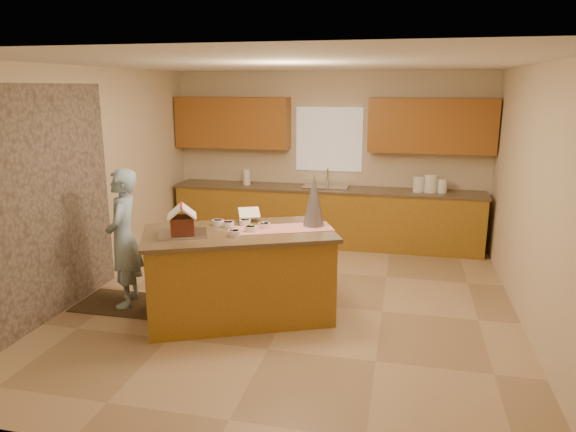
# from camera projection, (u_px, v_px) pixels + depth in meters

# --- Properties ---
(floor) EXTENTS (5.50, 5.50, 0.00)m
(floor) POSITION_uv_depth(u_px,v_px,m) (293.00, 303.00, 6.15)
(floor) COLOR tan
(floor) RESTS_ON ground
(ceiling) EXTENTS (5.50, 5.50, 0.00)m
(ceiling) POSITION_uv_depth(u_px,v_px,m) (293.00, 63.00, 5.50)
(ceiling) COLOR silver
(ceiling) RESTS_ON floor
(wall_back) EXTENTS (5.50, 5.50, 0.00)m
(wall_back) POSITION_uv_depth(u_px,v_px,m) (329.00, 158.00, 8.43)
(wall_back) COLOR beige
(wall_back) RESTS_ON floor
(wall_front) EXTENTS (5.50, 5.50, 0.00)m
(wall_front) POSITION_uv_depth(u_px,v_px,m) (198.00, 274.00, 3.22)
(wall_front) COLOR beige
(wall_front) RESTS_ON floor
(wall_left) EXTENTS (5.50, 5.50, 0.00)m
(wall_left) POSITION_uv_depth(u_px,v_px,m) (91.00, 181.00, 6.36)
(wall_left) COLOR beige
(wall_left) RESTS_ON floor
(wall_right) EXTENTS (5.50, 5.50, 0.00)m
(wall_right) POSITION_uv_depth(u_px,v_px,m) (535.00, 201.00, 5.29)
(wall_right) COLOR beige
(wall_right) RESTS_ON floor
(stone_accent) EXTENTS (0.00, 2.50, 2.50)m
(stone_accent) POSITION_uv_depth(u_px,v_px,m) (51.00, 203.00, 5.62)
(stone_accent) COLOR gray
(stone_accent) RESTS_ON wall_left
(window_curtain) EXTENTS (1.05, 0.03, 1.00)m
(window_curtain) POSITION_uv_depth(u_px,v_px,m) (329.00, 139.00, 8.33)
(window_curtain) COLOR white
(window_curtain) RESTS_ON wall_back
(back_counter_base) EXTENTS (4.80, 0.60, 0.88)m
(back_counter_base) POSITION_uv_depth(u_px,v_px,m) (325.00, 217.00, 8.37)
(back_counter_base) COLOR #9C6C20
(back_counter_base) RESTS_ON floor
(back_counter_top) EXTENTS (4.85, 0.63, 0.04)m
(back_counter_top) POSITION_uv_depth(u_px,v_px,m) (326.00, 189.00, 8.26)
(back_counter_top) COLOR brown
(back_counter_top) RESTS_ON back_counter_base
(upper_cabinet_left) EXTENTS (1.85, 0.35, 0.80)m
(upper_cabinet_left) POSITION_uv_depth(u_px,v_px,m) (233.00, 123.00, 8.46)
(upper_cabinet_left) COLOR olive
(upper_cabinet_left) RESTS_ON wall_back
(upper_cabinet_right) EXTENTS (1.85, 0.35, 0.80)m
(upper_cabinet_right) POSITION_uv_depth(u_px,v_px,m) (432.00, 126.00, 7.80)
(upper_cabinet_right) COLOR olive
(upper_cabinet_right) RESTS_ON wall_back
(sink) EXTENTS (0.70, 0.45, 0.12)m
(sink) POSITION_uv_depth(u_px,v_px,m) (326.00, 190.00, 8.26)
(sink) COLOR silver
(sink) RESTS_ON back_counter_top
(faucet) EXTENTS (0.03, 0.03, 0.28)m
(faucet) POSITION_uv_depth(u_px,v_px,m) (328.00, 177.00, 8.39)
(faucet) COLOR silver
(faucet) RESTS_ON back_counter_top
(island_base) EXTENTS (2.13, 1.64, 0.93)m
(island_base) POSITION_uv_depth(u_px,v_px,m) (240.00, 276.00, 5.70)
(island_base) COLOR #9C6C20
(island_base) RESTS_ON floor
(island_top) EXTENTS (2.24, 1.75, 0.04)m
(island_top) POSITION_uv_depth(u_px,v_px,m) (239.00, 233.00, 5.58)
(island_top) COLOR brown
(island_top) RESTS_ON island_base
(table_runner) EXTENTS (1.12, 0.77, 0.01)m
(table_runner) POSITION_uv_depth(u_px,v_px,m) (283.00, 228.00, 5.66)
(table_runner) COLOR #B30F0C
(table_runner) RESTS_ON island_top
(baking_tray) EXTENTS (0.59, 0.53, 0.03)m
(baking_tray) POSITION_uv_depth(u_px,v_px,m) (183.00, 234.00, 5.42)
(baking_tray) COLOR silver
(baking_tray) RESTS_ON island_top
(cookbook) EXTENTS (0.29, 0.26, 0.10)m
(cookbook) POSITION_uv_depth(u_px,v_px,m) (249.00, 213.00, 5.97)
(cookbook) COLOR white
(cookbook) RESTS_ON island_top
(tinsel_tree) EXTENTS (0.31, 0.31, 0.58)m
(tinsel_tree) POSITION_uv_depth(u_px,v_px,m) (314.00, 200.00, 5.71)
(tinsel_tree) COLOR #ACAAB6
(tinsel_tree) RESTS_ON island_top
(rug) EXTENTS (1.07, 0.70, 0.01)m
(rug) POSITION_uv_depth(u_px,v_px,m) (125.00, 303.00, 6.14)
(rug) COLOR black
(rug) RESTS_ON floor
(boy) EXTENTS (0.52, 0.65, 1.58)m
(boy) POSITION_uv_depth(u_px,v_px,m) (124.00, 238.00, 5.94)
(boy) COLOR #8EB3C9
(boy) RESTS_ON rug
(canister_a) EXTENTS (0.17, 0.17, 0.23)m
(canister_a) POSITION_uv_depth(u_px,v_px,m) (419.00, 184.00, 7.92)
(canister_a) COLOR white
(canister_a) RESTS_ON back_counter_top
(canister_b) EXTENTS (0.19, 0.19, 0.27)m
(canister_b) POSITION_uv_depth(u_px,v_px,m) (431.00, 183.00, 7.88)
(canister_b) COLOR white
(canister_b) RESTS_ON back_counter_top
(canister_c) EXTENTS (0.15, 0.15, 0.21)m
(canister_c) POSITION_uv_depth(u_px,v_px,m) (442.00, 186.00, 7.85)
(canister_c) COLOR white
(canister_c) RESTS_ON back_counter_top
(paper_towel) EXTENTS (0.12, 0.12, 0.25)m
(paper_towel) POSITION_uv_depth(u_px,v_px,m) (247.00, 177.00, 8.50)
(paper_towel) COLOR white
(paper_towel) RESTS_ON back_counter_top
(gingerbread_house) EXTENTS (0.38, 0.39, 0.30)m
(gingerbread_house) POSITION_uv_depth(u_px,v_px,m) (182.00, 222.00, 5.39)
(gingerbread_house) COLOR #5F2619
(gingerbread_house) RESTS_ON baking_tray
(candy_bowls) EXTENTS (0.67, 0.58, 0.06)m
(candy_bowls) POSITION_uv_depth(u_px,v_px,m) (240.00, 226.00, 5.67)
(candy_bowls) COLOR #D4256A
(candy_bowls) RESTS_ON island_top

